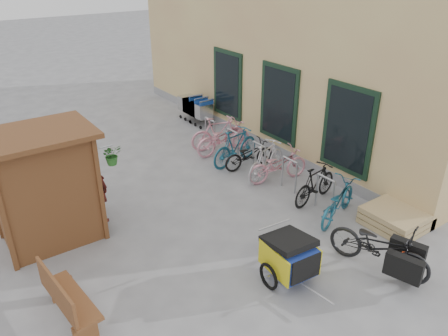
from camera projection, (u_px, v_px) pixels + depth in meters
ground at (246, 243)px, 9.10m from camera, size 80.00×80.00×0.00m
building at (321, 20)px, 14.23m from camera, size 6.07×13.00×7.00m
kiosk at (38, 174)px, 8.53m from camera, size 2.49×1.65×2.40m
bike_rack at (259, 155)px, 11.83m from camera, size 0.05×5.35×0.86m
pallet_stack at (394, 219)px, 9.54m from camera, size 1.00×1.20×0.40m
bench at (66, 298)px, 6.97m from camera, size 0.57×1.50×0.93m
shopping_carts at (195, 106)px, 15.39m from camera, size 0.57×1.57×1.02m
child_trailer at (289, 255)px, 7.87m from camera, size 1.00×1.65×0.96m
cargo_bike at (381, 247)px, 8.13m from camera, size 1.17×2.04×1.02m
person_kiosk at (96, 185)px, 9.53m from camera, size 0.59×0.74×1.78m
bike_0 at (338, 201)px, 9.76m from camera, size 1.81×1.13×0.90m
bike_1 at (315, 184)px, 10.45m from camera, size 1.62×0.69×0.94m
bike_2 at (278, 165)px, 11.43m from camera, size 1.81×0.93×0.90m
bike_3 at (266, 160)px, 11.56m from camera, size 1.75×1.00×1.02m
bike_4 at (249, 155)px, 12.14m from camera, size 1.58×0.70×0.81m
bike_5 at (235, 147)px, 12.34m from camera, size 1.82×0.81×1.05m
bike_6 at (224, 138)px, 13.02m from camera, size 1.88×0.70×0.98m
bike_7 at (218, 133)px, 13.27m from camera, size 1.80×0.96×1.04m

